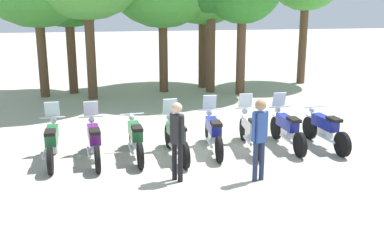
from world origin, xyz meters
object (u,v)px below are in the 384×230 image
object	(u,v)px
motorcycle_3	(176,137)
motorcycle_6	(287,128)
motorcycle_1	(94,140)
motorcycle_2	(135,138)
person_1	(260,133)
motorcycle_0	(52,141)
motorcycle_5	(250,130)
person_0	(177,135)
motorcycle_7	(325,129)
motorcycle_4	(213,132)

from	to	relation	value
motorcycle_3	motorcycle_6	size ratio (longest dim) A/B	1.00
motorcycle_1	motorcycle_2	distance (m)	1.00
motorcycle_3	person_1	bearing A→B (deg)	-145.95
motorcycle_0	person_1	world-z (taller)	person_1
motorcycle_5	person_0	bearing A→B (deg)	132.09
motorcycle_5	motorcycle_0	bearing A→B (deg)	93.94
motorcycle_1	motorcycle_5	world-z (taller)	same
motorcycle_1	motorcycle_7	size ratio (longest dim) A/B	1.00
motorcycle_3	person_0	bearing A→B (deg)	166.70
motorcycle_6	motorcycle_4	bearing A→B (deg)	87.49
motorcycle_0	motorcycle_2	bearing A→B (deg)	-92.60
motorcycle_0	motorcycle_1	size ratio (longest dim) A/B	1.00
motorcycle_7	person_1	world-z (taller)	person_1
motorcycle_1	motorcycle_7	xyz separation A→B (m)	(5.99, 0.09, -0.01)
motorcycle_1	motorcycle_7	world-z (taller)	motorcycle_1
person_0	motorcycle_6	bearing A→B (deg)	-9.38
motorcycle_1	motorcycle_5	distance (m)	4.01
motorcycle_6	motorcycle_0	bearing A→B (deg)	88.54
motorcycle_4	motorcycle_2	bearing A→B (deg)	95.51
motorcycle_3	motorcycle_4	bearing A→B (deg)	-82.48
motorcycle_4	motorcycle_3	bearing A→B (deg)	106.38
motorcycle_3	motorcycle_5	size ratio (longest dim) A/B	1.00
motorcycle_3	motorcycle_5	bearing A→B (deg)	-88.71
motorcycle_1	motorcycle_7	bearing A→B (deg)	-95.82
motorcycle_1	motorcycle_4	bearing A→B (deg)	-92.39
motorcycle_1	motorcycle_4	xyz separation A→B (m)	(3.00, 0.22, 0.00)
motorcycle_5	motorcycle_4	bearing A→B (deg)	93.87
motorcycle_6	person_1	size ratio (longest dim) A/B	1.20
motorcycle_5	person_0	xyz separation A→B (m)	(-2.17, -1.83, 0.52)
motorcycle_3	motorcycle_4	world-z (taller)	same
motorcycle_2	motorcycle_4	distance (m)	2.00
motorcycle_6	person_0	xyz separation A→B (m)	(-3.16, -1.82, 0.52)
motorcycle_4	motorcycle_7	distance (m)	2.99
motorcycle_3	motorcycle_7	world-z (taller)	motorcycle_3
motorcycle_2	motorcycle_3	xyz separation A→B (m)	(1.00, -0.13, 0.01)
motorcycle_6	motorcycle_7	xyz separation A→B (m)	(1.00, -0.15, -0.01)
motorcycle_5	person_1	bearing A→B (deg)	170.48
motorcycle_2	person_0	distance (m)	1.94
motorcycle_0	person_1	distance (m)	4.99
motorcycle_3	motorcycle_7	xyz separation A→B (m)	(3.99, 0.13, -0.01)
motorcycle_2	person_1	distance (m)	3.27
motorcycle_4	motorcycle_7	world-z (taller)	motorcycle_4
person_1	motorcycle_5	bearing A→B (deg)	151.27
motorcycle_6	motorcycle_7	world-z (taller)	motorcycle_6
motorcycle_2	motorcycle_5	xyz separation A→B (m)	(3.00, 0.17, 0.01)
motorcycle_3	person_0	size ratio (longest dim) A/B	1.24
motorcycle_0	motorcycle_7	world-z (taller)	motorcycle_0
motorcycle_5	motorcycle_6	size ratio (longest dim) A/B	1.00
motorcycle_3	motorcycle_4	xyz separation A→B (m)	(1.00, 0.26, 0.00)
motorcycle_1	person_0	size ratio (longest dim) A/B	1.25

